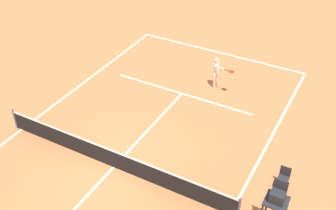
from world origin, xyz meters
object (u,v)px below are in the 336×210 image
umpire_chair (277,200)px  tennis_ball (238,105)px  courtside_chair_mid (284,177)px  player_serving (217,70)px

umpire_chair → tennis_ball: bearing=-60.7°
tennis_ball → courtside_chair_mid: 5.71m
tennis_ball → courtside_chair_mid: size_ratio=0.07×
umpire_chair → courtside_chair_mid: size_ratio=2.54×
courtside_chair_mid → umpire_chair: bearing=95.8°
player_serving → umpire_chair: 9.57m
player_serving → umpire_chair: size_ratio=0.75×
player_serving → courtside_chair_mid: size_ratio=1.91×
player_serving → courtside_chair_mid: player_serving is taller
player_serving → tennis_ball: bearing=66.5°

